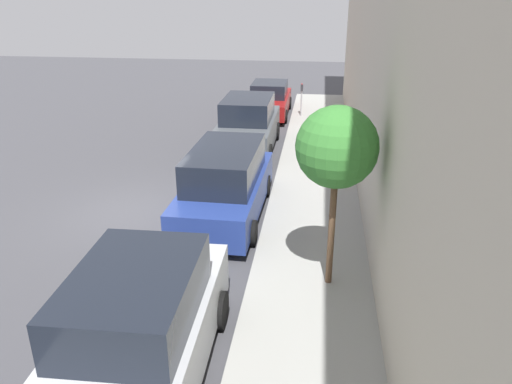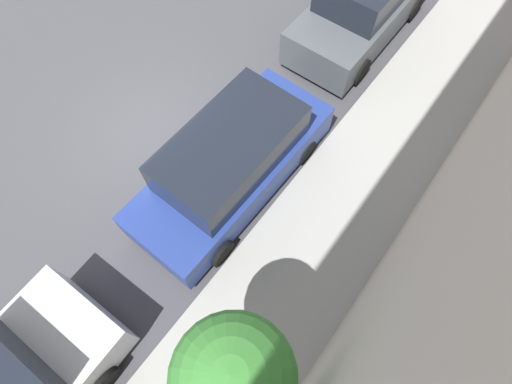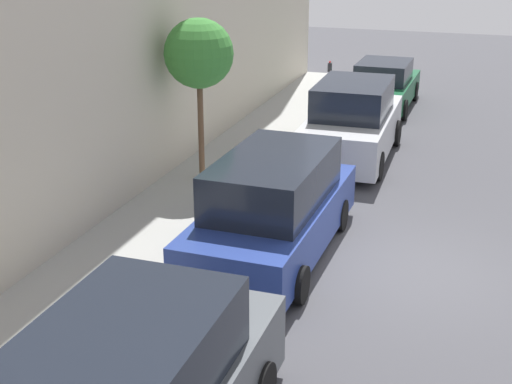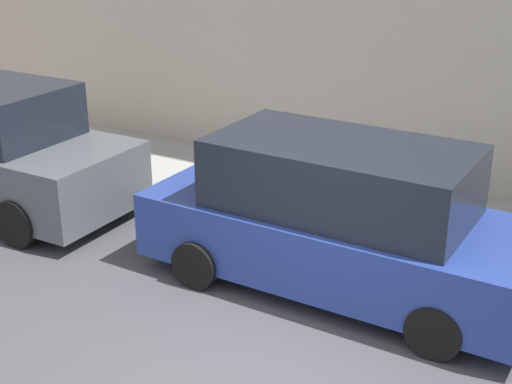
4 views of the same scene
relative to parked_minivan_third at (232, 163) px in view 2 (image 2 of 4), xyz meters
name	(u,v)px [view 2 (image 2 of 4)]	position (x,y,z in m)	size (l,w,h in m)	color
ground_plane	(153,135)	(-2.43, -0.16, -0.92)	(60.00, 60.00, 0.00)	#424247
sidewalk	(315,246)	(2.33, -0.16, -0.85)	(2.52, 32.00, 0.15)	#9E9E99
parked_minivan_third	(232,163)	(0.00, 0.00, 0.00)	(2.02, 4.94, 1.90)	navy
parked_suv_fourth	(363,5)	(-0.25, 5.85, 0.01)	(2.08, 4.80, 1.98)	#4C5156
street_tree	(233,377)	(2.71, -3.15, 2.08)	(1.54, 1.54, 3.64)	brown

